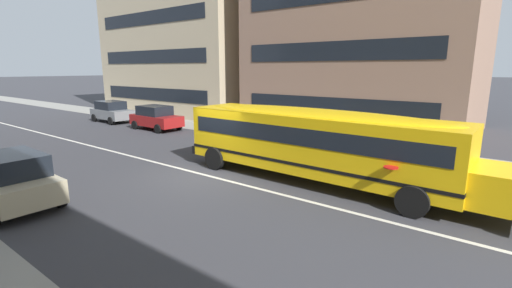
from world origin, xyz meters
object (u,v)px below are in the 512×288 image
Objects in this scene: parked_car_red_far_corner at (156,117)px; school_bus at (318,140)px; parked_car_grey_near_corner at (112,111)px; parked_car_beige_by_hydrant at (11,179)px.

school_bus is at bearing -13.12° from parked_car_red_far_corner.
parked_car_grey_near_corner is 17.84m from parked_car_beige_by_hydrant.
parked_car_grey_near_corner is 1.01× the size of parked_car_beige_by_hydrant.
parked_car_grey_near_corner is (-19.98, 3.64, -0.76)m from school_bus.
parked_car_red_far_corner is (-14.30, 3.55, -0.76)m from school_bus.
parked_car_grey_near_corner is at bearing 170.51° from school_bus.
school_bus is 20.33m from parked_car_grey_near_corner.
school_bus is 3.08× the size of parked_car_red_far_corner.
parked_car_red_far_corner is (5.68, -0.09, 0.00)m from parked_car_grey_near_corner.
parked_car_grey_near_corner is 1.01× the size of parked_car_red_far_corner.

